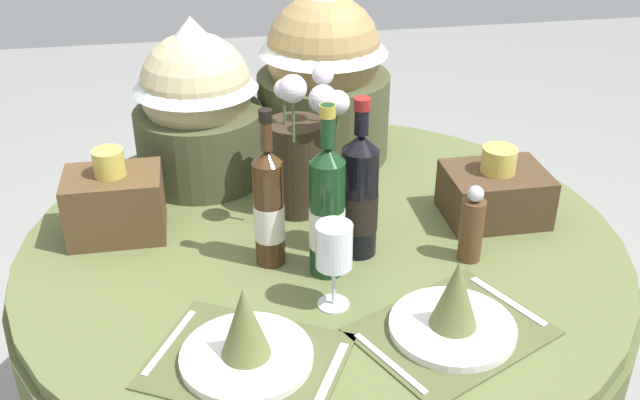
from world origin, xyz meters
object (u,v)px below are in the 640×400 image
Objects in this scene: wine_glass_left at (334,248)px; gift_tub_back_left at (197,98)px; gift_tub_back_centre at (323,66)px; place_setting_left at (246,341)px; woven_basket_side_left at (115,202)px; flower_vase at (299,155)px; woven_basket_side_right at (495,192)px; wine_bottle_centre at (327,212)px; wine_bottle_right at (360,195)px; place_setting_right at (454,312)px; wine_bottle_left at (269,207)px; pepper_mill at (472,227)px; dining_table at (322,286)px.

wine_glass_left is 0.66m from gift_tub_back_left.
wine_glass_left is 0.71m from gift_tub_back_centre.
place_setting_left is 1.97× the size of woven_basket_side_left.
flower_vase is 0.47m from woven_basket_side_right.
woven_basket_side_right is at bearing 19.97° from wine_bottle_centre.
woven_basket_side_right is (0.35, 0.09, -0.07)m from wine_bottle_right.
wine_bottle_left reaches higher than place_setting_right.
gift_tub_back_left is at bearing 153.83° from woven_basket_side_right.
wine_glass_left is 0.80× the size of woven_basket_side_right.
flower_vase is 1.04× the size of wine_bottle_right.
place_setting_left is 0.57m from pepper_mill.
place_setting_left is 0.86× the size of gift_tub_back_centre.
gift_tub_back_left reaches higher than wine_bottle_left.
woven_basket_side_left is (-0.46, 0.10, 0.22)m from dining_table.
place_setting_right is 1.11× the size of flower_vase.
wine_glass_left is at bearing -160.64° from pepper_mill.
woven_basket_side_right reaches higher than pepper_mill.
pepper_mill is 0.83× the size of woven_basket_side_left.
wine_bottle_left is (-0.31, 0.30, 0.09)m from place_setting_right.
pepper_mill is (0.30, -0.14, 0.22)m from dining_table.
flower_vase is at bearing 71.68° from place_setting_left.
dining_table is at bearing -12.27° from woven_basket_side_left.
wine_bottle_centre is at bearing -160.03° from woven_basket_side_right.
place_setting_right is 0.27m from pepper_mill.
wine_bottle_centre is 0.59m from gift_tub_back_centre.
dining_table is 5.98× the size of woven_basket_side_right.
wine_glass_left is at bearing -93.86° from wine_bottle_centre.
wine_bottle_left is 1.52× the size of woven_basket_side_right.
woven_basket_side_right is (0.42, 0.03, 0.20)m from dining_table.
wine_bottle_left reaches higher than woven_basket_side_right.
wine_glass_left is 0.35m from pepper_mill.
wine_bottle_centre is 0.55m from gift_tub_back_left.
wine_bottle_right is at bearing 163.42° from pepper_mill.
dining_table is at bearing 61.98° from place_setting_left.
wine_bottle_centre is at bearing 178.82° from pepper_mill.
wine_bottle_right is 0.20m from wine_glass_left.
woven_basket_side_left reaches higher than woven_basket_side_right.
place_setting_left is at bearing -146.44° from woven_basket_side_right.
wine_bottle_centre is (0.11, -0.06, 0.01)m from wine_bottle_left.
pepper_mill is at bearing 19.36° from wine_glass_left.
flower_vase reaches higher than place_setting_left.
flower_vase reaches higher than wine_bottle_right.
gift_tub_back_centre is (-0.10, 0.81, 0.21)m from place_setting_right.
place_setting_right is 0.56m from flower_vase.
wine_bottle_right reaches higher than woven_basket_side_right.
place_setting_left is 0.55m from woven_basket_side_left.
wine_bottle_right is at bearing -17.79° from woven_basket_side_left.
wine_bottle_centre is (0.02, -0.27, -0.00)m from flower_vase.
wine_bottle_left reaches higher than wine_glass_left.
place_setting_left is 0.56m from flower_vase.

